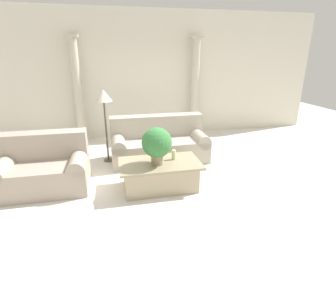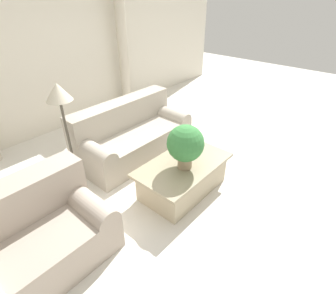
{
  "view_description": "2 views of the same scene",
  "coord_description": "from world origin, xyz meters",
  "px_view_note": "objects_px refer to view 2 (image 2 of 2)",
  "views": [
    {
      "loc": [
        -0.7,
        -4.29,
        2.13
      ],
      "look_at": [
        0.24,
        0.02,
        0.56
      ],
      "focal_mm": 28.0,
      "sensor_mm": 36.0,
      "label": 1
    },
    {
      "loc": [
        -2.32,
        -2.15,
        2.5
      ],
      "look_at": [
        0.05,
        -0.08,
        0.57
      ],
      "focal_mm": 28.0,
      "sensor_mm": 36.0,
      "label": 2
    }
  ],
  "objects_px": {
    "potted_plant": "(185,144)",
    "floor_lamp": "(60,99)",
    "sofa_long": "(132,135)",
    "loveseat": "(35,237)",
    "coffee_table": "(183,177)"
  },
  "relations": [
    {
      "from": "potted_plant",
      "to": "sofa_long",
      "type": "bearing_deg",
      "value": 78.62
    },
    {
      "from": "sofa_long",
      "to": "potted_plant",
      "type": "height_order",
      "value": "potted_plant"
    },
    {
      "from": "coffee_table",
      "to": "floor_lamp",
      "type": "bearing_deg",
      "value": 121.51
    },
    {
      "from": "coffee_table",
      "to": "floor_lamp",
      "type": "xyz_separation_m",
      "value": [
        -0.85,
        1.38,
        1.04
      ]
    },
    {
      "from": "coffee_table",
      "to": "floor_lamp",
      "type": "relative_size",
      "value": 0.89
    },
    {
      "from": "loveseat",
      "to": "floor_lamp",
      "type": "height_order",
      "value": "floor_lamp"
    },
    {
      "from": "loveseat",
      "to": "sofa_long",
      "type": "bearing_deg",
      "value": 22.31
    },
    {
      "from": "loveseat",
      "to": "floor_lamp",
      "type": "xyz_separation_m",
      "value": [
        1.03,
        0.97,
        0.91
      ]
    },
    {
      "from": "sofa_long",
      "to": "floor_lamp",
      "type": "distance_m",
      "value": 1.41
    },
    {
      "from": "loveseat",
      "to": "floor_lamp",
      "type": "relative_size",
      "value": 0.95
    },
    {
      "from": "potted_plant",
      "to": "floor_lamp",
      "type": "bearing_deg",
      "value": 118.83
    },
    {
      "from": "sofa_long",
      "to": "coffee_table",
      "type": "xyz_separation_m",
      "value": [
        -0.22,
        -1.28,
        -0.12
      ]
    },
    {
      "from": "floor_lamp",
      "to": "sofa_long",
      "type": "bearing_deg",
      "value": -5.78
    },
    {
      "from": "sofa_long",
      "to": "floor_lamp",
      "type": "relative_size",
      "value": 1.33
    },
    {
      "from": "sofa_long",
      "to": "potted_plant",
      "type": "relative_size",
      "value": 3.26
    }
  ]
}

